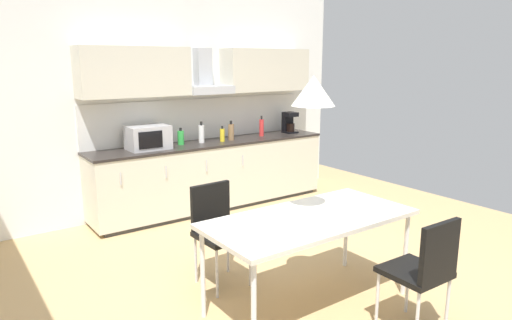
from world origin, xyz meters
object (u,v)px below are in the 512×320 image
bottle_yellow (222,135)px  bottle_brown (231,132)px  bottle_white (201,134)px  bottle_green (181,137)px  chair_near_right (425,265)px  chair_far_left (217,224)px  bottle_red (262,127)px  microwave (148,138)px  pendant_lamp (313,91)px  coffee_maker (289,122)px  dining_table (310,222)px

bottle_yellow → bottle_brown: bearing=9.4°
bottle_yellow → bottle_brown: 0.16m
bottle_white → bottle_green: bottle_white is taller
bottle_white → chair_near_right: bearing=-92.5°
bottle_yellow → bottle_green: bottle_green is taller
bottle_yellow → chair_far_left: size_ratio=0.23×
bottle_white → chair_near_right: 3.45m
bottle_white → chair_far_left: (-0.89, -1.87, -0.47)m
bottle_brown → bottle_red: (0.53, 0.04, 0.01)m
chair_near_right → bottle_green: bearing=92.2°
microwave → pendant_lamp: pendant_lamp is taller
coffee_maker → bottle_white: size_ratio=1.10×
bottle_yellow → dining_table: bearing=-107.0°
microwave → dining_table: microwave is taller
chair_far_left → coffee_maker: bearing=38.6°
bottle_red → bottle_green: bearing=178.1°
microwave → pendant_lamp: bearing=-85.4°
coffee_maker → bottle_yellow: bearing=-176.2°
coffee_maker → bottle_brown: size_ratio=1.17×
chair_near_right → dining_table: bearing=115.6°
bottle_white → pendant_lamp: pendant_lamp is taller
coffee_maker → bottle_white: bearing=-179.9°
coffee_maker → bottle_yellow: 1.19m
dining_table → chair_near_right: 0.87m
bottle_red → chair_far_left: (-1.84, -1.85, -0.47)m
microwave → chair_near_right: bearing=-80.3°
dining_table → chair_far_left: chair_far_left is taller
bottle_yellow → bottle_red: bottle_red is taller
bottle_brown → chair_far_left: 2.29m
coffee_maker → bottle_red: (-0.51, -0.02, -0.03)m
bottle_red → dining_table: size_ratio=0.17×
bottle_green → pendant_lamp: (-0.24, -2.67, 0.72)m
bottle_red → dining_table: (-1.46, -2.63, -0.31)m
chair_far_left → pendant_lamp: (0.37, -0.77, 1.16)m
bottle_white → dining_table: 2.71m
bottle_red → chair_near_right: size_ratio=0.32×
coffee_maker → bottle_white: (-1.45, -0.00, -0.03)m
bottle_brown → bottle_white: (-0.42, 0.05, 0.01)m
coffee_maker → chair_near_right: coffee_maker is taller
bottle_red → bottle_white: size_ratio=1.03×
bottle_yellow → bottle_white: 0.28m
microwave → chair_near_right: 3.47m
bottle_green → bottle_yellow: bearing=-10.6°
chair_near_right → chair_far_left: 1.71m
bottle_brown → bottle_white: bottle_white is taller
bottle_red → coffee_maker: bearing=1.8°
bottle_red → pendant_lamp: bearing=-119.1°
coffee_maker → bottle_yellow: size_ratio=1.48×
bottle_yellow → chair_near_right: bearing=-97.1°
microwave → bottle_red: 1.67m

